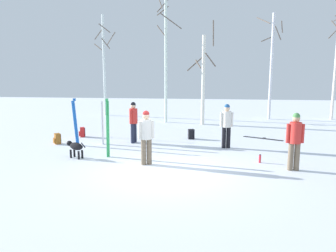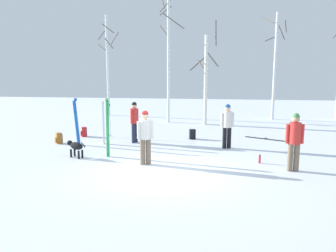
% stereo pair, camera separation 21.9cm
% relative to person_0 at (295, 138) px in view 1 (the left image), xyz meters
% --- Properties ---
extents(ground_plane, '(60.00, 60.00, 0.00)m').
position_rel_person_0_xyz_m(ground_plane, '(-3.72, -0.65, -0.98)').
color(ground_plane, white).
extents(person_0, '(0.52, 0.34, 1.72)m').
position_rel_person_0_xyz_m(person_0, '(0.00, 0.00, 0.00)').
color(person_0, '#72604C').
rests_on(person_0, ground_plane).
extents(person_1, '(0.48, 0.34, 1.72)m').
position_rel_person_0_xyz_m(person_1, '(-4.44, -0.02, 0.00)').
color(person_1, '#72604C').
rests_on(person_1, ground_plane).
extents(person_2, '(0.34, 0.50, 1.72)m').
position_rel_person_0_xyz_m(person_2, '(-5.65, 3.11, 0.00)').
color(person_2, '#1E2338').
rests_on(person_2, ground_plane).
extents(person_3, '(0.51, 0.34, 1.72)m').
position_rel_person_0_xyz_m(person_3, '(-1.85, 2.69, 0.00)').
color(person_3, black).
rests_on(person_3, ground_plane).
extents(dog, '(0.84, 0.45, 0.57)m').
position_rel_person_0_xyz_m(dog, '(-7.00, 0.42, -0.59)').
color(dog, black).
rests_on(dog, ground_plane).
extents(ski_pair_planted_0, '(0.17, 0.21, 1.90)m').
position_rel_person_0_xyz_m(ski_pair_planted_0, '(-7.81, 2.25, -0.03)').
color(ski_pair_planted_0, blue).
rests_on(ski_pair_planted_0, ground_plane).
extents(ski_pair_planted_1, '(0.09, 0.15, 2.02)m').
position_rel_person_0_xyz_m(ski_pair_planted_1, '(-5.94, 0.73, 0.02)').
color(ski_pair_planted_1, green).
rests_on(ski_pair_planted_1, ground_plane).
extents(ski_pair_planted_2, '(0.03, 0.14, 1.77)m').
position_rel_person_0_xyz_m(ski_pair_planted_2, '(-6.83, 2.65, -0.10)').
color(ski_pair_planted_2, white).
rests_on(ski_pair_planted_2, ground_plane).
extents(ski_pair_lying_0, '(1.66, 0.96, 0.05)m').
position_rel_person_0_xyz_m(ski_pair_lying_0, '(-0.13, 4.76, -0.97)').
color(ski_pair_lying_0, black).
rests_on(ski_pair_lying_0, ground_plane).
extents(ski_poles_0, '(0.07, 0.28, 1.52)m').
position_rel_person_0_xyz_m(ski_poles_0, '(-7.10, 4.09, -0.17)').
color(ski_poles_0, '#B2B2BC').
rests_on(ski_poles_0, ground_plane).
extents(backpack_0, '(0.31, 0.33, 0.44)m').
position_rel_person_0_xyz_m(backpack_0, '(-3.32, 4.24, -0.77)').
color(backpack_0, black).
rests_on(backpack_0, ground_plane).
extents(backpack_1, '(0.35, 0.34, 0.44)m').
position_rel_person_0_xyz_m(backpack_1, '(-8.71, 2.42, -0.77)').
color(backpack_1, '#99591E').
rests_on(backpack_1, ground_plane).
extents(backpack_2, '(0.34, 0.32, 0.44)m').
position_rel_person_0_xyz_m(backpack_2, '(-8.33, 4.02, -0.77)').
color(backpack_2, red).
rests_on(backpack_2, ground_plane).
extents(water_bottle_0, '(0.07, 0.07, 0.28)m').
position_rel_person_0_xyz_m(water_bottle_0, '(-0.86, 0.69, -0.85)').
color(water_bottle_0, red).
rests_on(water_bottle_0, ground_plane).
extents(birch_tree_0, '(1.52, 1.52, 6.96)m').
position_rel_person_0_xyz_m(birch_tree_0, '(-9.99, 11.95, 2.66)').
color(birch_tree_0, silver).
rests_on(birch_tree_0, ground_plane).
extents(birch_tree_1, '(1.56, 1.57, 7.60)m').
position_rel_person_0_xyz_m(birch_tree_1, '(-5.20, 9.17, 3.03)').
color(birch_tree_1, silver).
rests_on(birch_tree_1, ground_plane).
extents(birch_tree_2, '(1.64, 1.64, 5.73)m').
position_rel_person_0_xyz_m(birch_tree_2, '(-2.94, 8.55, 1.70)').
color(birch_tree_2, silver).
rests_on(birch_tree_2, ground_plane).
extents(birch_tree_3, '(1.68, 1.72, 6.69)m').
position_rel_person_0_xyz_m(birch_tree_3, '(1.26, 11.53, 2.55)').
color(birch_tree_3, silver).
rests_on(birch_tree_3, ground_plane).
extents(birch_tree_4, '(1.46, 1.40, 7.37)m').
position_rel_person_0_xyz_m(birch_tree_4, '(5.25, 11.89, 2.87)').
color(birch_tree_4, silver).
rests_on(birch_tree_4, ground_plane).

